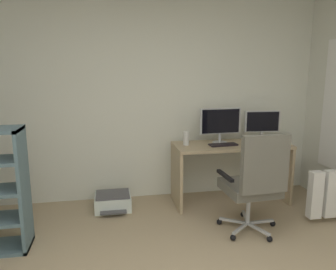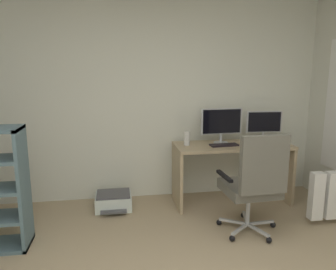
{
  "view_description": "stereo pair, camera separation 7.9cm",
  "coord_description": "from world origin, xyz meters",
  "px_view_note": "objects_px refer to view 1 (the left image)",
  "views": [
    {
      "loc": [
        -0.45,
        -1.43,
        1.65
      ],
      "look_at": [
        0.18,
        2.0,
        0.96
      ],
      "focal_mm": 34.88,
      "sensor_mm": 36.0,
      "label": 1
    },
    {
      "loc": [
        -0.37,
        -1.45,
        1.65
      ],
      "look_at": [
        0.18,
        2.0,
        0.96
      ],
      "focal_mm": 34.88,
      "sensor_mm": 36.0,
      "label": 2
    }
  ],
  "objects_px": {
    "computer_mouse": "(246,144)",
    "desktop_speaker": "(186,138)",
    "monitor_secondary": "(262,123)",
    "monitor_main": "(220,122)",
    "keyboard": "(223,145)",
    "office_chair": "(255,181)",
    "printer": "(113,201)",
    "desk": "(231,160)"
  },
  "relations": [
    {
      "from": "monitor_secondary",
      "to": "office_chair",
      "type": "xyz_separation_m",
      "value": [
        -0.52,
        -0.95,
        -0.42
      ]
    },
    {
      "from": "keyboard",
      "to": "printer",
      "type": "relative_size",
      "value": 0.78
    },
    {
      "from": "computer_mouse",
      "to": "office_chair",
      "type": "relative_size",
      "value": 0.09
    },
    {
      "from": "office_chair",
      "to": "monitor_secondary",
      "type": "bearing_deg",
      "value": 61.23
    },
    {
      "from": "keyboard",
      "to": "computer_mouse",
      "type": "distance_m",
      "value": 0.29
    },
    {
      "from": "desk",
      "to": "monitor_secondary",
      "type": "height_order",
      "value": "monitor_secondary"
    },
    {
      "from": "printer",
      "to": "monitor_secondary",
      "type": "bearing_deg",
      "value": 1.7
    },
    {
      "from": "monitor_main",
      "to": "desktop_speaker",
      "type": "relative_size",
      "value": 3.1
    },
    {
      "from": "monitor_secondary",
      "to": "desktop_speaker",
      "type": "height_order",
      "value": "monitor_secondary"
    },
    {
      "from": "monitor_secondary",
      "to": "keyboard",
      "type": "height_order",
      "value": "monitor_secondary"
    },
    {
      "from": "computer_mouse",
      "to": "printer",
      "type": "xyz_separation_m",
      "value": [
        -1.63,
        0.11,
        -0.68
      ]
    },
    {
      "from": "computer_mouse",
      "to": "desktop_speaker",
      "type": "xyz_separation_m",
      "value": [
        -0.73,
        0.12,
        0.07
      ]
    },
    {
      "from": "desk",
      "to": "printer",
      "type": "relative_size",
      "value": 3.28
    },
    {
      "from": "monitor_secondary",
      "to": "monitor_main",
      "type": "bearing_deg",
      "value": -179.99
    },
    {
      "from": "computer_mouse",
      "to": "desktop_speaker",
      "type": "distance_m",
      "value": 0.74
    },
    {
      "from": "printer",
      "to": "keyboard",
      "type": "bearing_deg",
      "value": -4.19
    },
    {
      "from": "monitor_secondary",
      "to": "printer",
      "type": "xyz_separation_m",
      "value": [
        -1.91,
        -0.06,
        -0.89
      ]
    },
    {
      "from": "monitor_secondary",
      "to": "computer_mouse",
      "type": "height_order",
      "value": "monitor_secondary"
    },
    {
      "from": "desktop_speaker",
      "to": "keyboard",
      "type": "bearing_deg",
      "value": -13.76
    },
    {
      "from": "keyboard",
      "to": "desktop_speaker",
      "type": "xyz_separation_m",
      "value": [
        -0.44,
        0.11,
        0.07
      ]
    },
    {
      "from": "monitor_main",
      "to": "printer",
      "type": "distance_m",
      "value": 1.63
    },
    {
      "from": "computer_mouse",
      "to": "monitor_secondary",
      "type": "bearing_deg",
      "value": 16.58
    },
    {
      "from": "keyboard",
      "to": "printer",
      "type": "height_order",
      "value": "keyboard"
    },
    {
      "from": "monitor_secondary",
      "to": "computer_mouse",
      "type": "xyz_separation_m",
      "value": [
        -0.28,
        -0.17,
        -0.22
      ]
    },
    {
      "from": "monitor_main",
      "to": "desktop_speaker",
      "type": "bearing_deg",
      "value": -173.91
    },
    {
      "from": "office_chair",
      "to": "printer",
      "type": "relative_size",
      "value": 2.46
    },
    {
      "from": "office_chair",
      "to": "computer_mouse",
      "type": "bearing_deg",
      "value": 72.92
    },
    {
      "from": "monitor_secondary",
      "to": "keyboard",
      "type": "xyz_separation_m",
      "value": [
        -0.57,
        -0.15,
        -0.23
      ]
    },
    {
      "from": "desk",
      "to": "monitor_main",
      "type": "xyz_separation_m",
      "value": [
        -0.13,
        0.09,
        0.46
      ]
    },
    {
      "from": "desk",
      "to": "office_chair",
      "type": "distance_m",
      "value": 0.87
    },
    {
      "from": "monitor_main",
      "to": "monitor_secondary",
      "type": "height_order",
      "value": "monitor_main"
    },
    {
      "from": "computer_mouse",
      "to": "printer",
      "type": "distance_m",
      "value": 1.77
    },
    {
      "from": "office_chair",
      "to": "printer",
      "type": "distance_m",
      "value": 1.72
    },
    {
      "from": "printer",
      "to": "desktop_speaker",
      "type": "bearing_deg",
      "value": 0.58
    },
    {
      "from": "desk",
      "to": "printer",
      "type": "distance_m",
      "value": 1.54
    },
    {
      "from": "monitor_secondary",
      "to": "printer",
      "type": "relative_size",
      "value": 1.04
    },
    {
      "from": "monitor_main",
      "to": "monitor_secondary",
      "type": "xyz_separation_m",
      "value": [
        0.56,
        0.0,
        -0.02
      ]
    },
    {
      "from": "monitor_secondary",
      "to": "desktop_speaker",
      "type": "relative_size",
      "value": 2.67
    },
    {
      "from": "keyboard",
      "to": "office_chair",
      "type": "relative_size",
      "value": 0.32
    },
    {
      "from": "office_chair",
      "to": "desktop_speaker",
      "type": "bearing_deg",
      "value": 118.42
    },
    {
      "from": "desk",
      "to": "keyboard",
      "type": "bearing_deg",
      "value": -152.83
    },
    {
      "from": "desktop_speaker",
      "to": "office_chair",
      "type": "height_order",
      "value": "office_chair"
    }
  ]
}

